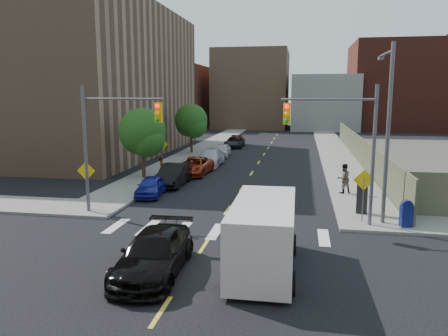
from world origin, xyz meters
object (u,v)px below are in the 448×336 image
at_px(parked_car_white, 222,150).
at_px(pedestrian_east, 344,179).
at_px(cargo_van, 264,233).
at_px(payphone, 362,197).
at_px(parked_car_blue, 151,186).
at_px(parked_car_silver, 210,158).
at_px(mailbox, 406,214).
at_px(parked_car_maroon, 237,140).
at_px(pedestrian_west, 162,169).
at_px(parked_car_black, 174,175).
at_px(parked_car_grey, 234,142).
at_px(parked_car_red, 194,166).
at_px(black_sedan, 154,254).

xyz_separation_m(parked_car_white, pedestrian_east, (11.06, -16.22, 0.42)).
relative_size(cargo_van, payphone, 3.15).
height_order(parked_car_blue, parked_car_silver, parked_car_silver).
bearing_deg(pedestrian_east, mailbox, 84.81).
bearing_deg(parked_car_maroon, pedestrian_west, -99.51).
height_order(parked_car_blue, parked_car_maroon, parked_car_maroon).
relative_size(parked_car_blue, cargo_van, 0.65).
bearing_deg(mailbox, parked_car_black, 141.41).
xyz_separation_m(parked_car_black, pedestrian_west, (-1.29, 1.24, 0.20)).
distance_m(parked_car_white, payphone, 24.09).
distance_m(parked_car_grey, pedestrian_east, 27.02).
distance_m(parked_car_red, pedestrian_east, 12.71).
xyz_separation_m(parked_car_grey, black_sedan, (3.06, -38.99, 0.10)).
bearing_deg(parked_car_black, parked_car_white, 87.10).
bearing_deg(pedestrian_west, parked_car_white, -9.10).
relative_size(parked_car_maroon, pedestrian_east, 2.06).
xyz_separation_m(parked_car_red, parked_car_silver, (0.40, 4.60, 0.04)).
xyz_separation_m(parked_car_blue, black_sedan, (4.36, -11.90, 0.12)).
bearing_deg(parked_car_maroon, parked_car_grey, -94.61).
bearing_deg(parked_car_white, pedestrian_west, -100.77).
height_order(parked_car_white, black_sedan, black_sedan).
relative_size(parked_car_grey, black_sedan, 0.90).
bearing_deg(parked_car_maroon, parked_car_silver, -94.66).
distance_m(parked_car_red, pedestrian_west, 3.62).
xyz_separation_m(parked_car_maroon, pedestrian_west, (-2.10, -24.49, 0.32)).
xyz_separation_m(parked_car_black, parked_car_white, (0.78, 15.16, -0.09)).
relative_size(parked_car_silver, payphone, 2.82).
relative_size(mailbox, payphone, 0.72).
relative_size(parked_car_blue, pedestrian_east, 1.95).
xyz_separation_m(parked_car_black, payphone, (12.39, -5.94, 0.29)).
height_order(parked_car_maroon, mailbox, mailbox).
height_order(parked_car_blue, mailbox, mailbox).
height_order(parked_car_silver, parked_car_grey, parked_car_silver).
bearing_deg(parked_car_maroon, parked_car_black, -96.43).
distance_m(parked_car_blue, parked_car_grey, 27.12).
height_order(parked_car_grey, payphone, payphone).
bearing_deg(black_sedan, payphone, 45.95).
bearing_deg(parked_car_silver, parked_car_maroon, 90.60).
bearing_deg(pedestrian_west, parked_car_silver, -15.62).
bearing_deg(mailbox, payphone, 121.26).
xyz_separation_m(parked_car_white, parked_car_grey, (0.03, 8.44, -0.03)).
bearing_deg(black_sedan, pedestrian_east, 58.89).
relative_size(parked_car_maroon, cargo_van, 0.69).
bearing_deg(parked_car_blue, parked_car_silver, 78.15).
bearing_deg(black_sedan, parked_car_white, 93.76).
height_order(parked_car_white, mailbox, mailbox).
bearing_deg(payphone, parked_car_blue, -177.71).
distance_m(pedestrian_west, pedestrian_east, 13.33).
xyz_separation_m(cargo_van, pedestrian_west, (-9.06, 15.38, -0.41)).
relative_size(parked_car_red, pedestrian_west, 3.09).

